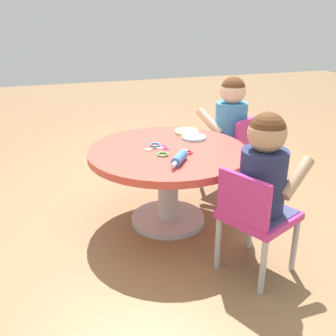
{
  "coord_description": "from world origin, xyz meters",
  "views": [
    {
      "loc": [
        -1.98,
        0.62,
        1.19
      ],
      "look_at": [
        0.0,
        0.0,
        0.35
      ],
      "focal_mm": 41.76,
      "sensor_mm": 36.0,
      "label": 1
    }
  ],
  "objects_px": {
    "child_chair_left": "(255,216)",
    "rolling_pin": "(179,158)",
    "craft_table": "(168,167)",
    "child_chair_right": "(234,149)",
    "seated_child_right": "(231,116)",
    "seated_child_left": "(264,168)",
    "craft_scissors": "(160,148)"
  },
  "relations": [
    {
      "from": "child_chair_left",
      "to": "seated_child_right",
      "type": "distance_m",
      "value": 0.99
    },
    {
      "from": "craft_scissors",
      "to": "rolling_pin",
      "type": "bearing_deg",
      "value": -172.05
    },
    {
      "from": "rolling_pin",
      "to": "craft_scissors",
      "type": "relative_size",
      "value": 1.45
    },
    {
      "from": "seated_child_left",
      "to": "child_chair_right",
      "type": "height_order",
      "value": "seated_child_left"
    },
    {
      "from": "seated_child_right",
      "to": "rolling_pin",
      "type": "bearing_deg",
      "value": 134.77
    },
    {
      "from": "seated_child_left",
      "to": "seated_child_right",
      "type": "distance_m",
      "value": 0.93
    },
    {
      "from": "seated_child_right",
      "to": "craft_scissors",
      "type": "height_order",
      "value": "seated_child_right"
    },
    {
      "from": "child_chair_left",
      "to": "rolling_pin",
      "type": "relative_size",
      "value": 2.68
    },
    {
      "from": "seated_child_left",
      "to": "craft_scissors",
      "type": "xyz_separation_m",
      "value": [
        0.59,
        0.31,
        -0.07
      ]
    },
    {
      "from": "child_chair_right",
      "to": "seated_child_right",
      "type": "height_order",
      "value": "seated_child_right"
    },
    {
      "from": "craft_table",
      "to": "child_chair_right",
      "type": "height_order",
      "value": "child_chair_right"
    },
    {
      "from": "seated_child_left",
      "to": "rolling_pin",
      "type": "xyz_separation_m",
      "value": [
        0.35,
        0.28,
        -0.05
      ]
    },
    {
      "from": "child_chair_left",
      "to": "seated_child_right",
      "type": "xyz_separation_m",
      "value": [
        0.91,
        -0.3,
        0.23
      ]
    },
    {
      "from": "seated_child_left",
      "to": "child_chair_right",
      "type": "relative_size",
      "value": 0.95
    },
    {
      "from": "seated_child_left",
      "to": "child_chair_right",
      "type": "bearing_deg",
      "value": -18.57
    },
    {
      "from": "craft_table",
      "to": "craft_scissors",
      "type": "bearing_deg",
      "value": 63.58
    },
    {
      "from": "craft_table",
      "to": "child_chair_left",
      "type": "relative_size",
      "value": 1.68
    },
    {
      "from": "seated_child_right",
      "to": "seated_child_left",
      "type": "bearing_deg",
      "value": 163.28
    },
    {
      "from": "child_chair_right",
      "to": "craft_scissors",
      "type": "xyz_separation_m",
      "value": [
        -0.27,
        0.6,
        0.16
      ]
    },
    {
      "from": "seated_child_left",
      "to": "child_chair_right",
      "type": "distance_m",
      "value": 0.94
    },
    {
      "from": "seated_child_left",
      "to": "child_chair_left",
      "type": "bearing_deg",
      "value": 115.09
    },
    {
      "from": "seated_child_left",
      "to": "craft_scissors",
      "type": "height_order",
      "value": "seated_child_left"
    },
    {
      "from": "seated_child_right",
      "to": "rolling_pin",
      "type": "distance_m",
      "value": 0.77
    },
    {
      "from": "child_chair_left",
      "to": "seated_child_left",
      "type": "xyz_separation_m",
      "value": [
        0.02,
        -0.04,
        0.23
      ]
    },
    {
      "from": "child_chair_left",
      "to": "child_chair_right",
      "type": "relative_size",
      "value": 1.0
    },
    {
      "from": "seated_child_left",
      "to": "craft_table",
      "type": "bearing_deg",
      "value": 25.56
    },
    {
      "from": "seated_child_left",
      "to": "seated_child_right",
      "type": "relative_size",
      "value": 1.0
    },
    {
      "from": "craft_table",
      "to": "seated_child_right",
      "type": "bearing_deg",
      "value": -59.01
    },
    {
      "from": "seated_child_left",
      "to": "rolling_pin",
      "type": "distance_m",
      "value": 0.45
    },
    {
      "from": "seated_child_left",
      "to": "rolling_pin",
      "type": "bearing_deg",
      "value": 38.6
    },
    {
      "from": "child_chair_right",
      "to": "seated_child_right",
      "type": "bearing_deg",
      "value": 30.52
    },
    {
      "from": "seated_child_left",
      "to": "seated_child_right",
      "type": "xyz_separation_m",
      "value": [
        0.89,
        -0.27,
        0.0
      ]
    }
  ]
}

